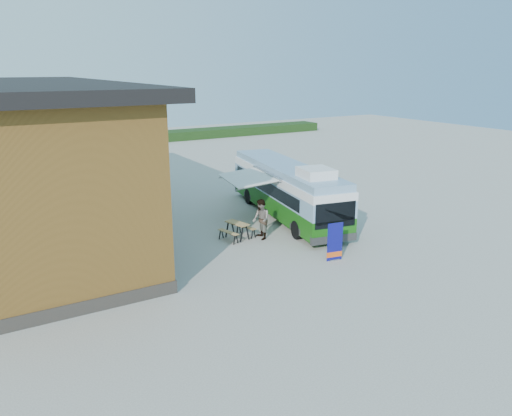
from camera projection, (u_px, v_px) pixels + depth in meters
ground at (315, 260)px, 21.91m from camera, size 100.00×100.00×0.00m
barn at (17, 165)px, 24.06m from camera, size 9.60×21.20×7.50m
hedge at (170, 136)px, 57.14m from camera, size 40.00×3.00×1.00m
bus at (287, 188)px, 27.76m from camera, size 4.27×11.41×3.43m
awning at (251, 176)px, 26.81m from camera, size 2.96×4.12×0.49m
banner at (335, 245)px, 21.67m from camera, size 0.74×0.27×1.71m
picnic_table at (237, 227)px, 24.45m from camera, size 1.71×1.59×0.82m
person_a at (155, 209)px, 26.60m from camera, size 0.72×0.74×1.71m
person_b at (261, 219)px, 24.31m from camera, size 0.91×1.09×1.99m
slurry_tanker at (100, 182)px, 30.47m from camera, size 3.44×6.06×2.37m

